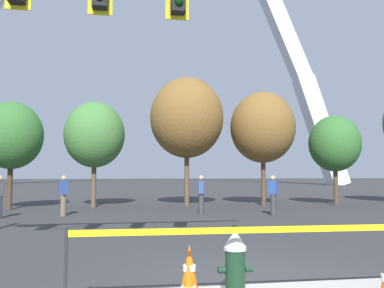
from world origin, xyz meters
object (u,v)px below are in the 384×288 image
(monument_arch, at_px, (142,32))
(pedestrian_near_trees, at_px, (63,195))
(fire_hydrant, at_px, (235,266))
(traffic_cone_curb_edge, at_px, (189,272))
(pedestrian_walking_left, at_px, (201,194))
(pedestrian_standing_center, at_px, (273,195))

(monument_arch, distance_m, pedestrian_near_trees, 42.84)
(fire_hydrant, distance_m, traffic_cone_curb_edge, 0.62)
(traffic_cone_curb_edge, bearing_deg, fire_hydrant, -19.59)
(fire_hydrant, relative_size, pedestrian_walking_left, 0.62)
(traffic_cone_curb_edge, xyz_separation_m, pedestrian_near_trees, (-3.28, 11.09, 0.46))
(traffic_cone_curb_edge, height_order, pedestrian_standing_center, pedestrian_standing_center)
(pedestrian_standing_center, distance_m, pedestrian_near_trees, 8.32)
(fire_hydrant, relative_size, monument_arch, 0.02)
(pedestrian_walking_left, bearing_deg, fire_hydrant, -98.42)
(monument_arch, height_order, pedestrian_standing_center, monument_arch)
(fire_hydrant, xyz_separation_m, traffic_cone_curb_edge, (-0.57, 0.20, -0.11))
(traffic_cone_curb_edge, bearing_deg, pedestrian_near_trees, 106.48)
(traffic_cone_curb_edge, height_order, pedestrian_walking_left, pedestrian_walking_left)
(pedestrian_walking_left, relative_size, pedestrian_near_trees, 1.00)
(monument_arch, relative_size, pedestrian_walking_left, 37.35)
(traffic_cone_curb_edge, relative_size, monument_arch, 0.01)
(traffic_cone_curb_edge, bearing_deg, monument_arch, 88.66)
(fire_hydrant, distance_m, pedestrian_standing_center, 11.08)
(pedestrian_walking_left, bearing_deg, monument_arch, 91.65)
(fire_hydrant, relative_size, pedestrian_near_trees, 0.62)
(pedestrian_walking_left, distance_m, pedestrian_standing_center, 2.91)
(traffic_cone_curb_edge, height_order, monument_arch, monument_arch)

